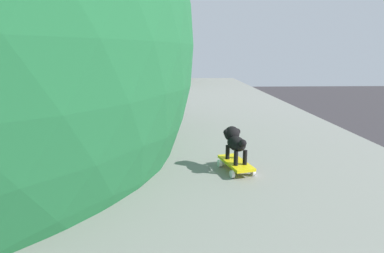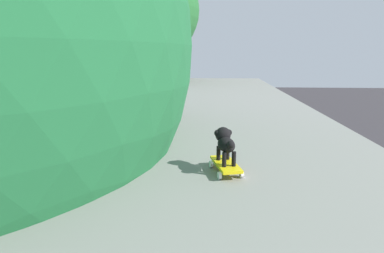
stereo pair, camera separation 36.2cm
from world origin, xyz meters
The scene contains 4 objects.
city_bus centered at (-8.59, 26.59, 1.76)m, with size 2.51×11.45×3.09m.
roadside_tree_far centered at (-1.95, 12.79, 7.46)m, with size 5.39×5.39×9.57m.
toy_skateboard centered at (1.33, 3.49, 5.13)m, with size 0.29×0.46×0.09m.
small_dog centered at (1.32, 3.52, 5.32)m, with size 0.20×0.34×0.29m.
Camera 1 is at (0.84, 0.83, 6.06)m, focal length 30.70 mm.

